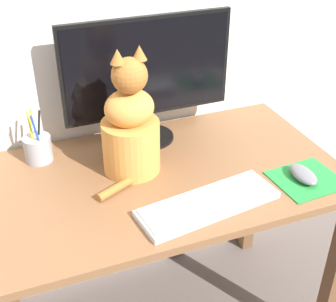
% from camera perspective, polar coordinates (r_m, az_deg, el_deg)
% --- Properties ---
extents(desk, '(1.13, 0.63, 0.71)m').
position_cam_1_polar(desk, '(1.51, -1.04, -6.36)').
color(desk, brown).
rests_on(desk, ground_plane).
extents(monitor, '(0.56, 0.17, 0.43)m').
position_cam_1_polar(monitor, '(1.53, -2.48, 9.37)').
color(monitor, black).
rests_on(monitor, desk).
extents(keyboard, '(0.42, 0.19, 0.02)m').
position_cam_1_polar(keyboard, '(1.32, 4.94, -6.36)').
color(keyboard, silver).
rests_on(keyboard, desk).
extents(mousepad_right, '(0.21, 0.19, 0.00)m').
position_cam_1_polar(mousepad_right, '(1.48, 16.51, -3.33)').
color(mousepad_right, '#238438').
rests_on(mousepad_right, desk).
extents(computer_mouse_right, '(0.06, 0.11, 0.03)m').
position_cam_1_polar(computer_mouse_right, '(1.47, 16.15, -2.75)').
color(computer_mouse_right, slate).
rests_on(computer_mouse_right, mousepad_right).
extents(cat, '(0.24, 0.23, 0.40)m').
position_cam_1_polar(cat, '(1.40, -4.60, 2.86)').
color(cat, '#D6893D').
rests_on(cat, desk).
extents(pen_cup, '(0.09, 0.09, 0.17)m').
position_cam_1_polar(pen_cup, '(1.55, -15.57, 0.35)').
color(pen_cup, '#99999E').
rests_on(pen_cup, desk).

